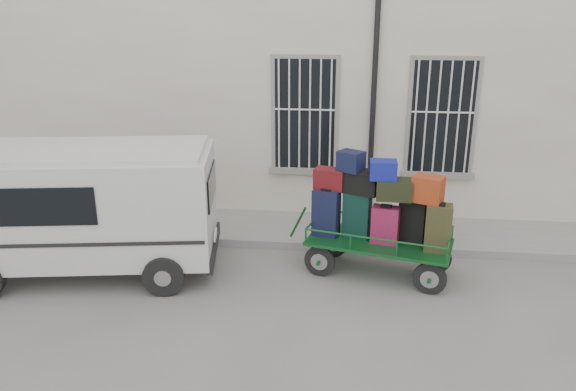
# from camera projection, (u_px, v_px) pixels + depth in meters

# --- Properties ---
(ground) EXTENTS (80.00, 80.00, 0.00)m
(ground) POSITION_uv_depth(u_px,v_px,m) (313.00, 286.00, 9.17)
(ground) COLOR slate
(ground) RESTS_ON ground
(building) EXTENTS (24.00, 5.15, 6.00)m
(building) POSITION_uv_depth(u_px,v_px,m) (330.00, 64.00, 13.36)
(building) COLOR beige
(building) RESTS_ON ground
(sidewalk) EXTENTS (24.00, 1.70, 0.15)m
(sidewalk) POSITION_uv_depth(u_px,v_px,m) (321.00, 230.00, 11.21)
(sidewalk) COLOR gray
(sidewalk) RESTS_ON ground
(luggage_cart) EXTENTS (2.82, 1.61, 2.09)m
(luggage_cart) POSITION_uv_depth(u_px,v_px,m) (379.00, 215.00, 9.24)
(luggage_cart) COLOR black
(luggage_cart) RESTS_ON ground
(van) EXTENTS (4.54, 2.49, 2.17)m
(van) POSITION_uv_depth(u_px,v_px,m) (83.00, 203.00, 9.26)
(van) COLOR silver
(van) RESTS_ON ground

